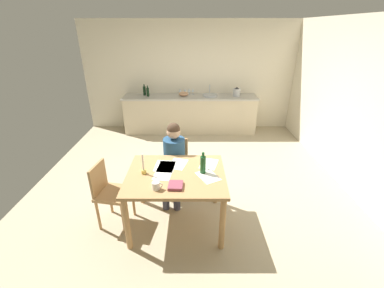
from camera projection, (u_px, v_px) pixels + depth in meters
ground_plane at (190, 179)px, 4.43m from camera, size 5.20×5.20×0.04m
wall_back at (190, 77)px, 6.22m from camera, size 5.20×0.12×2.60m
wall_right at (357, 107)px, 3.87m from camera, size 0.12×5.20×2.60m
kitchen_counter at (190, 114)px, 6.26m from camera, size 3.23×0.64×0.90m
dining_table at (176, 181)px, 3.15m from camera, size 1.22×0.99×0.77m
chair_at_table at (175, 164)px, 3.89m from camera, size 0.44×0.44×0.87m
person_seated at (174, 158)px, 3.67m from camera, size 0.35×0.61×1.19m
chair_side_empty at (109, 191)px, 3.24m from camera, size 0.46×0.46×0.88m
coffee_mug at (156, 186)px, 2.79m from camera, size 0.12×0.09×0.09m
candlestick at (144, 168)px, 3.08m from camera, size 0.06×0.06×0.27m
book_magazine at (176, 185)px, 2.84m from camera, size 0.17×0.18×0.03m
paper_letter at (208, 176)px, 3.05m from camera, size 0.33×0.36×0.00m
paper_bill at (166, 167)px, 3.26m from camera, size 0.23×0.31×0.00m
paper_envelope at (163, 166)px, 3.28m from camera, size 0.23×0.31×0.00m
paper_receipt at (178, 164)px, 3.32m from camera, size 0.28×0.34×0.00m
paper_notice at (163, 174)px, 3.10m from camera, size 0.25×0.32×0.00m
paper_flyer at (209, 164)px, 3.33m from camera, size 0.28×0.34×0.00m
wine_bottle_on_table at (203, 164)px, 3.08m from camera, size 0.07×0.07×0.28m
sink_unit at (210, 95)px, 6.06m from camera, size 0.36×0.36×0.24m
bottle_oil at (144, 91)px, 6.10m from camera, size 0.07×0.07×0.26m
bottle_vinegar at (148, 92)px, 6.00m from camera, size 0.06×0.06×0.25m
mixing_bowl at (184, 94)px, 6.05m from camera, size 0.23×0.23×0.10m
stovetop_kettle at (237, 92)px, 6.02m from camera, size 0.18×0.18×0.22m
wine_glass_near_sink at (193, 90)px, 6.15m from camera, size 0.07×0.07×0.15m
wine_glass_by_kettle at (189, 90)px, 6.15m from camera, size 0.07×0.07×0.15m
wine_glass_back_left at (185, 90)px, 6.15m from camera, size 0.07×0.07×0.15m
wine_glass_back_right at (180, 90)px, 6.15m from camera, size 0.07×0.07×0.15m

